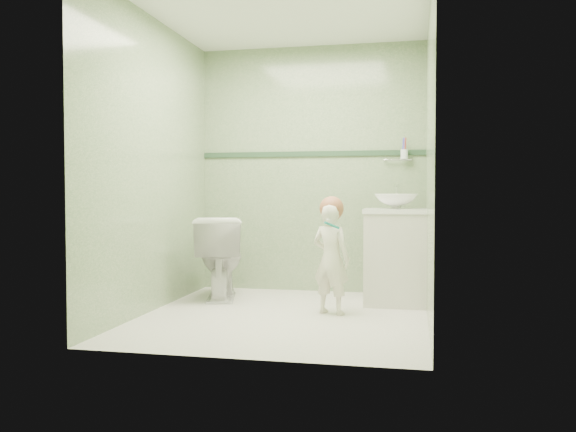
# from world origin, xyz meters

# --- Properties ---
(ground) EXTENTS (2.50, 2.50, 0.00)m
(ground) POSITION_xyz_m (0.00, 0.00, 0.00)
(ground) COLOR beige
(ground) RESTS_ON ground
(room_shell) EXTENTS (2.50, 2.54, 2.40)m
(room_shell) POSITION_xyz_m (0.00, 0.00, 1.20)
(room_shell) COLOR gray
(room_shell) RESTS_ON ground
(trim_stripe) EXTENTS (2.20, 0.02, 0.05)m
(trim_stripe) POSITION_xyz_m (0.00, 1.24, 1.35)
(trim_stripe) COLOR #29452F
(trim_stripe) RESTS_ON room_shell
(vanity) EXTENTS (0.52, 0.50, 0.80)m
(vanity) POSITION_xyz_m (0.84, 0.70, 0.40)
(vanity) COLOR silver
(vanity) RESTS_ON ground
(counter) EXTENTS (0.54, 0.52, 0.04)m
(counter) POSITION_xyz_m (0.84, 0.70, 0.81)
(counter) COLOR white
(counter) RESTS_ON vanity
(basin) EXTENTS (0.37, 0.37, 0.13)m
(basin) POSITION_xyz_m (0.84, 0.70, 0.89)
(basin) COLOR white
(basin) RESTS_ON counter
(faucet) EXTENTS (0.03, 0.13, 0.18)m
(faucet) POSITION_xyz_m (0.84, 0.89, 0.97)
(faucet) COLOR silver
(faucet) RESTS_ON counter
(cup_holder) EXTENTS (0.26, 0.07, 0.21)m
(cup_holder) POSITION_xyz_m (0.89, 1.18, 1.33)
(cup_holder) COLOR silver
(cup_holder) RESTS_ON room_shell
(toilet) EXTENTS (0.59, 0.82, 0.75)m
(toilet) POSITION_xyz_m (-0.74, 0.65, 0.38)
(toilet) COLOR white
(toilet) RESTS_ON ground
(toddler) EXTENTS (0.37, 0.31, 0.88)m
(toddler) POSITION_xyz_m (0.35, 0.15, 0.44)
(toddler) COLOR silver
(toddler) RESTS_ON ground
(hair_cap) EXTENTS (0.19, 0.19, 0.19)m
(hair_cap) POSITION_xyz_m (0.35, 0.18, 0.84)
(hair_cap) COLOR #9D5C3D
(hair_cap) RESTS_ON toddler
(teal_toothbrush) EXTENTS (0.11, 0.14, 0.08)m
(teal_toothbrush) POSITION_xyz_m (0.37, 0.01, 0.72)
(teal_toothbrush) COLOR #14847C
(teal_toothbrush) RESTS_ON toddler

